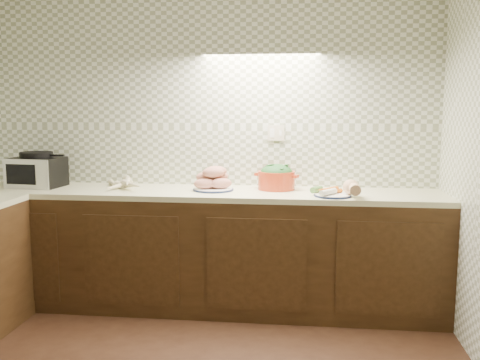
# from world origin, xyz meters

# --- Properties ---
(room) EXTENTS (3.60, 3.60, 2.60)m
(room) POSITION_xyz_m (0.00, 0.00, 1.63)
(room) COLOR black
(room) RESTS_ON ground
(counter) EXTENTS (3.60, 3.60, 0.90)m
(counter) POSITION_xyz_m (-0.68, 0.68, 0.45)
(counter) COLOR black
(counter) RESTS_ON ground
(toaster_oven) EXTENTS (0.41, 0.34, 0.27)m
(toaster_oven) POSITION_xyz_m (-1.31, 1.54, 1.03)
(toaster_oven) COLOR black
(toaster_oven) RESTS_ON counter
(parsnip_pile) EXTENTS (0.38, 0.40, 0.07)m
(parsnip_pile) POSITION_xyz_m (-0.65, 1.53, 0.93)
(parsnip_pile) COLOR beige
(parsnip_pile) RESTS_ON counter
(sweet_potato_plate) EXTENTS (0.31, 0.31, 0.18)m
(sweet_potato_plate) POSITION_xyz_m (0.09, 1.53, 0.97)
(sweet_potato_plate) COLOR #131C40
(sweet_potato_plate) RESTS_ON counter
(onion_bowl) EXTENTS (0.16, 0.16, 0.12)m
(onion_bowl) POSITION_xyz_m (0.09, 1.64, 0.95)
(onion_bowl) COLOR black
(onion_bowl) RESTS_ON counter
(dutch_oven) EXTENTS (0.36, 0.36, 0.19)m
(dutch_oven) POSITION_xyz_m (0.56, 1.62, 0.99)
(dutch_oven) COLOR #BD381C
(dutch_oven) RESTS_ON counter
(veg_plate) EXTENTS (0.36, 0.26, 0.12)m
(veg_plate) POSITION_xyz_m (1.03, 1.35, 0.94)
(veg_plate) COLOR #131C40
(veg_plate) RESTS_ON counter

